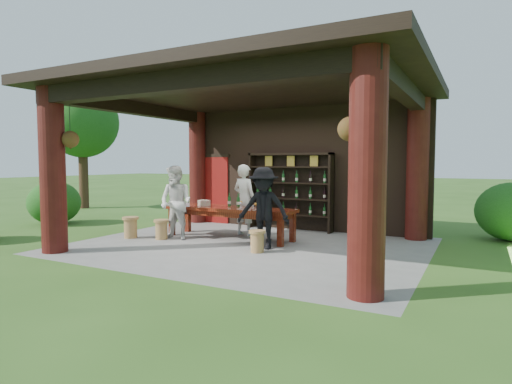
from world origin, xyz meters
The scene contains 15 objects.
ground centered at (0.00, 0.00, 0.00)m, with size 90.00×90.00×0.00m, color #2D5119.
pavilion centered at (-0.01, 0.43, 2.13)m, with size 7.50×6.00×3.60m.
wine_shelf centered at (-0.06, 2.45, 1.04)m, with size 2.35×0.36×2.07m.
tasting_table centered at (-0.81, 0.57, 0.63)m, with size 3.27×0.91×0.75m.
stool_near_left centered at (-2.17, -0.28, 0.25)m, with size 0.35×0.35×0.47m.
stool_near_right centered at (0.52, -0.53, 0.24)m, with size 0.34×0.34×0.45m.
stool_far_left centered at (-2.95, -0.49, 0.27)m, with size 0.39×0.39×0.51m.
host centered at (-0.74, 1.18, 0.88)m, with size 0.64×0.42×1.77m, color silver.
guest_woman centered at (-1.87, -0.11, 0.87)m, with size 0.85×0.66×1.74m, color silver.
guest_man centered at (0.46, -0.14, 0.86)m, with size 1.11×0.64×1.72m, color black.
table_bottles centered at (-0.81, 0.85, 0.90)m, with size 0.36×0.13×0.31m.
table_glasses centered at (-0.21, 0.57, 0.82)m, with size 0.82×0.30×0.15m.
napkin_basket centered at (-1.54, 0.57, 0.82)m, with size 0.26×0.18×0.14m, color #BF6672.
shrubs centered at (1.83, 0.51, 0.54)m, with size 15.21×7.41×1.36m.
trees centered at (3.80, 1.55, 3.37)m, with size 23.18×8.71×4.80m.
Camera 1 is at (4.49, -8.08, 1.82)m, focal length 30.00 mm.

